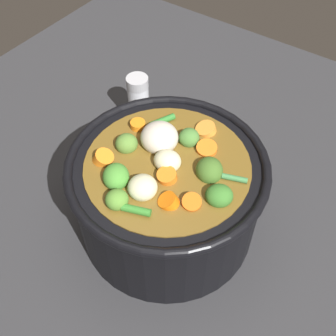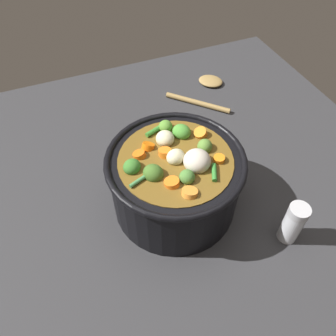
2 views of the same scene
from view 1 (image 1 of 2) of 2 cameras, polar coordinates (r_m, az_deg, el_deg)
The scene contains 3 objects.
ground_plane at distance 0.64m, azimuth -0.08°, elevation -7.56°, with size 1.10×1.10×0.00m, color #2D2D30.
cooking_pot at distance 0.58m, azimuth -0.10°, elevation -3.51°, with size 0.27×0.27×0.17m.
salt_shaker at distance 0.76m, azimuth -4.04°, elevation 9.22°, with size 0.04×0.04×0.10m.
Camera 1 is at (-0.29, -0.20, 0.54)m, focal length 44.76 mm.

